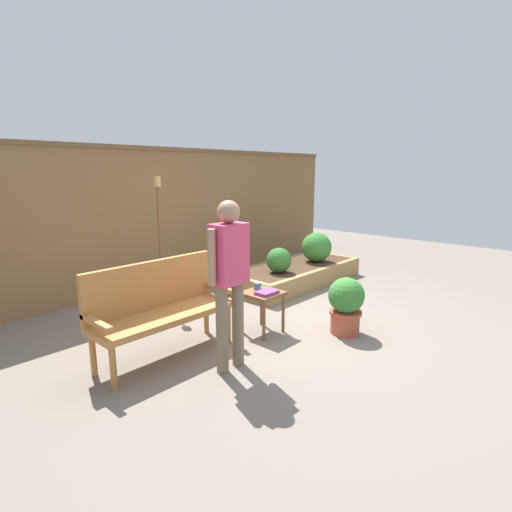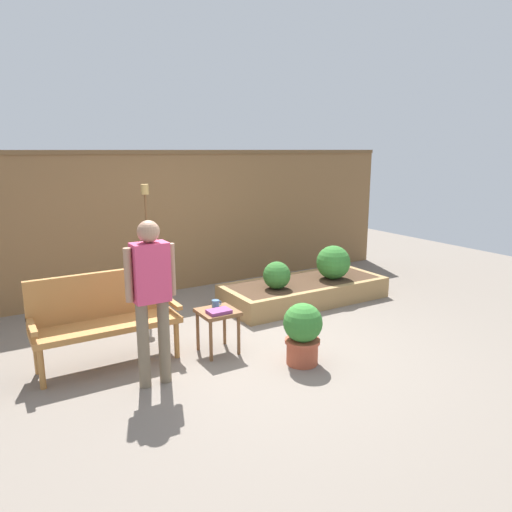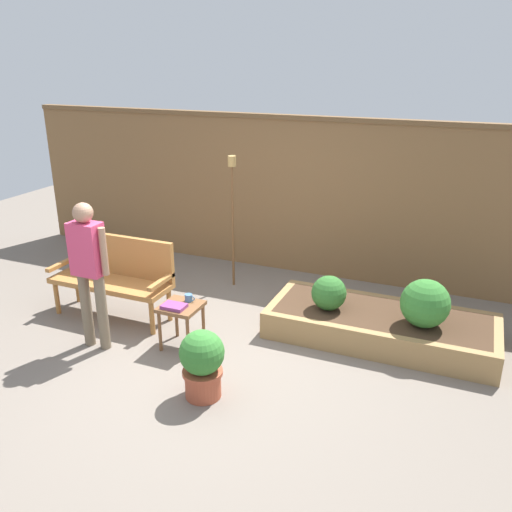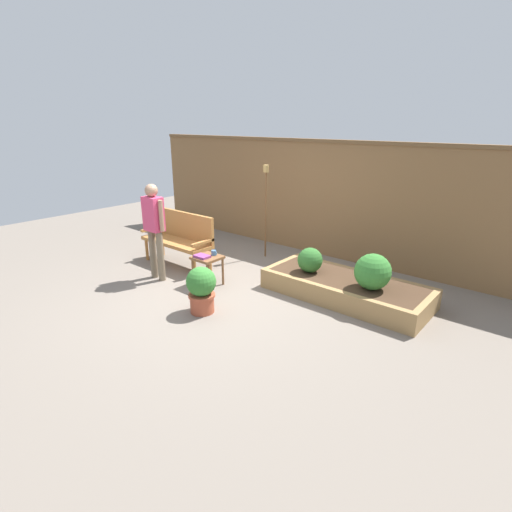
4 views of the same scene
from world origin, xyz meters
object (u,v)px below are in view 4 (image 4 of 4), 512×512
cup_on_table (214,253)px  tiki_torch (266,195)px  garden_bench (180,235)px  shrub_far_corner (373,272)px  shrub_near_bench (310,260)px  potted_boxwood (201,288)px  side_table (208,261)px  book_on_table (202,256)px  person_by_bench (154,224)px

cup_on_table → tiki_torch: bearing=98.1°
garden_bench → shrub_far_corner: (3.42, 0.48, 0.00)m
cup_on_table → shrub_near_bench: bearing=30.0°
cup_on_table → potted_boxwood: potted_boxwood is taller
side_table → shrub_far_corner: shrub_far_corner is taller
book_on_table → shrub_near_bench: bearing=34.3°
side_table → shrub_near_bench: bearing=32.9°
shrub_far_corner → tiki_torch: (-2.51, 0.82, 0.63)m
side_table → cup_on_table: 0.17m
shrub_near_bench → cup_on_table: bearing=-150.0°
side_table → potted_boxwood: 0.93m
shrub_far_corner → person_by_bench: (-3.15, -1.20, 0.39)m
shrub_near_bench → tiki_torch: size_ratio=0.22×
potted_boxwood → shrub_near_bench: 1.72m
garden_bench → book_on_table: 1.17m
tiki_torch → person_by_bench: size_ratio=1.11×
book_on_table → person_by_bench: size_ratio=0.15×
shrub_far_corner → book_on_table: bearing=-158.2°
tiki_torch → shrub_near_bench: bearing=-28.4°
side_table → shrub_near_bench: size_ratio=1.27×
shrub_far_corner → side_table: bearing=-159.7°
tiki_torch → garden_bench: bearing=-125.0°
side_table → book_on_table: book_on_table is taller
shrub_far_corner → tiki_torch: 2.72m
garden_bench → shrub_near_bench: bearing=11.2°
book_on_table → cup_on_table: bearing=72.1°
side_table → potted_boxwood: size_ratio=0.74×
book_on_table → person_by_bench: (-0.80, -0.26, 0.44)m
shrub_near_bench → book_on_table: bearing=-145.3°
side_table → shrub_near_bench: shrub_near_bench is taller
cup_on_table → person_by_bench: person_by_bench is taller
side_table → cup_on_table: (0.03, 0.11, 0.12)m
shrub_far_corner → person_by_bench: 3.40m
side_table → potted_boxwood: bearing=-48.5°
garden_bench → person_by_bench: 0.86m
book_on_table → tiki_torch: 1.90m
side_table → cup_on_table: cup_on_table is taller
shrub_near_bench → tiki_torch: bearing=151.6°
book_on_table → potted_boxwood: (0.64, -0.62, -0.15)m
cup_on_table → person_by_bench: 1.06m
side_table → potted_boxwood: potted_boxwood is taller
garden_bench → shrub_far_corner: 3.45m
garden_bench → shrub_far_corner: size_ratio=2.90×
side_table → book_on_table: (-0.03, -0.08, 0.10)m
book_on_table → shrub_near_bench: size_ratio=0.63×
side_table → person_by_bench: size_ratio=0.31×
potted_boxwood → garden_bench: bearing=147.8°
side_table → tiki_torch: tiki_torch is taller
cup_on_table → shrub_far_corner: size_ratio=0.23×
person_by_bench → tiki_torch: bearing=72.4°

